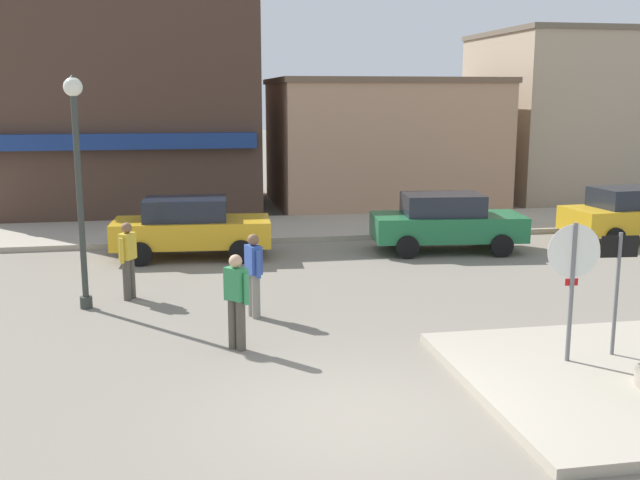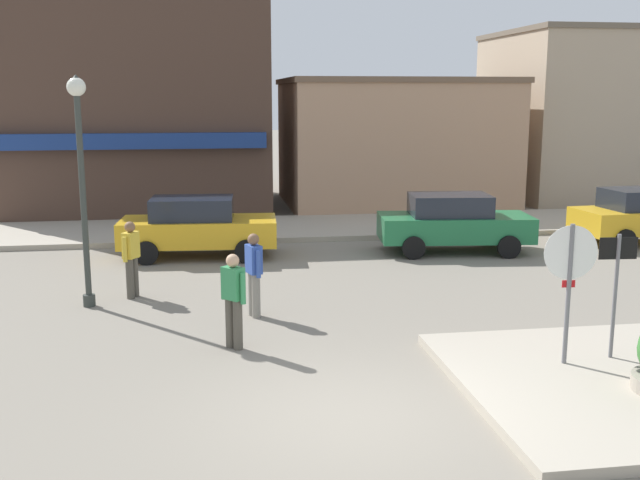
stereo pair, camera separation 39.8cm
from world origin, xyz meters
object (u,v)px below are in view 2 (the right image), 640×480
object	(u,v)px
parked_car_nearest	(197,226)
pedestrian_kerb_side	(254,272)
lamp_post	(81,158)
pedestrian_crossing_far	(233,298)
stop_sign	(569,276)
parked_car_second	(453,222)
pedestrian_crossing_near	(131,257)
one_way_sign	(616,284)

from	to	relation	value
parked_car_nearest	pedestrian_kerb_side	world-z (taller)	pedestrian_kerb_side
lamp_post	pedestrian_crossing_far	xyz separation A→B (m)	(2.77, -2.97, -2.09)
stop_sign	parked_car_second	xyz separation A→B (m)	(1.21, 8.80, -0.71)
parked_car_nearest	parked_car_second	xyz separation A→B (m)	(6.78, -0.43, 0.00)
lamp_post	pedestrian_crossing_near	distance (m)	2.30
stop_sign	pedestrian_crossing_near	bearing A→B (deg)	141.98
pedestrian_crossing_near	stop_sign	bearing A→B (deg)	-38.02
lamp_post	pedestrian_kerb_side	distance (m)	4.03
stop_sign	lamp_post	xyz separation A→B (m)	(-7.69, 4.85, 1.44)
one_way_sign	parked_car_nearest	size ratio (longest dim) A/B	0.51
pedestrian_kerb_side	pedestrian_crossing_near	bearing A→B (deg)	144.37
stop_sign	one_way_sign	xyz separation A→B (m)	(0.83, 0.13, -0.19)
pedestrian_crossing_near	pedestrian_crossing_far	world-z (taller)	same
pedestrian_crossing_near	pedestrian_crossing_far	distance (m)	4.02
stop_sign	parked_car_nearest	size ratio (longest dim) A/B	0.56
stop_sign	pedestrian_kerb_side	distance (m)	5.80
parked_car_nearest	parked_car_second	bearing A→B (deg)	-3.62
parked_car_second	pedestrian_crossing_far	size ratio (longest dim) A/B	2.58
parked_car_nearest	parked_car_second	world-z (taller)	same
one_way_sign	parked_car_nearest	distance (m)	11.14
one_way_sign	pedestrian_kerb_side	size ratio (longest dim) A/B	1.30
parked_car_nearest	pedestrian_crossing_far	xyz separation A→B (m)	(0.65, -7.36, 0.06)
stop_sign	pedestrian_crossing_near	size ratio (longest dim) A/B	1.43
stop_sign	parked_car_second	distance (m)	8.91
pedestrian_crossing_near	lamp_post	bearing A→B (deg)	-146.33
pedestrian_crossing_near	parked_car_second	bearing A→B (deg)	22.90
stop_sign	parked_car_nearest	distance (m)	10.80
one_way_sign	pedestrian_kerb_side	bearing A→B (deg)	146.40
one_way_sign	pedestrian_crossing_far	world-z (taller)	one_way_sign
one_way_sign	parked_car_second	world-z (taller)	one_way_sign
lamp_post	parked_car_second	distance (m)	9.97
pedestrian_crossing_far	pedestrian_kerb_side	bearing A→B (deg)	75.62
one_way_sign	pedestrian_crossing_far	bearing A→B (deg)	163.15
one_way_sign	parked_car_nearest	world-z (taller)	one_way_sign
one_way_sign	pedestrian_kerb_side	distance (m)	6.38
parked_car_nearest	pedestrian_crossing_far	bearing A→B (deg)	-84.97
one_way_sign	pedestrian_kerb_side	xyz separation A→B (m)	(-5.30, 3.52, -0.46)
stop_sign	pedestrian_crossing_far	xyz separation A→B (m)	(-4.92, 1.87, -0.65)
lamp_post	parked_car_nearest	xyz separation A→B (m)	(2.12, 4.38, -2.15)
parked_car_second	lamp_post	bearing A→B (deg)	-156.04
pedestrian_kerb_side	pedestrian_crossing_far	bearing A→B (deg)	-104.38
lamp_post	pedestrian_kerb_side	world-z (taller)	lamp_post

